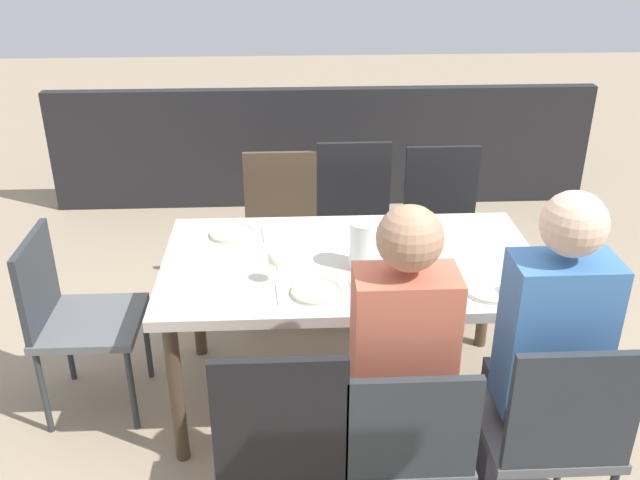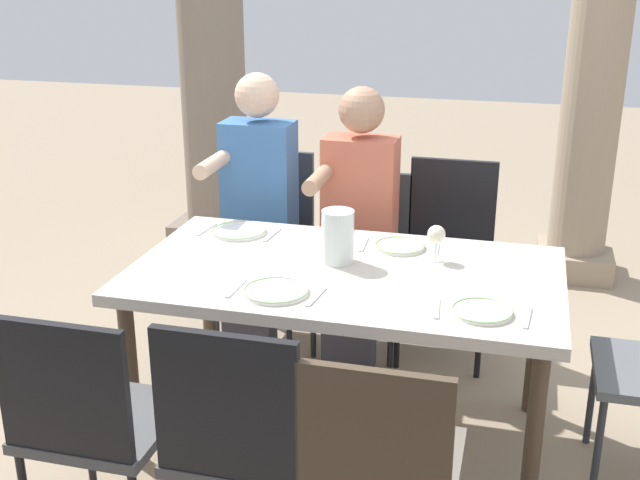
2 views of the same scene
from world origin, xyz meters
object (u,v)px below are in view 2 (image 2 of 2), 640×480
object	(u,v)px
diner_man_white	(356,219)
water_pitcher	(338,239)
chair_mid_north	(364,246)
diner_woman_green	(255,205)
dining_table	(345,286)
stone_column_near	(211,40)
plate_0	(239,231)
stone_column_centre	(598,50)
wine_glass_2	(436,235)
plate_1	(276,291)
plate_2	(400,246)
chair_mid_south	(242,437)
chair_east_north	(448,247)
chair_west_north	(268,230)
plate_3	(482,311)
chair_west_south	(90,417)
chair_east_south	(380,462)

from	to	relation	value
diner_man_white	water_pitcher	world-z (taller)	diner_man_white
chair_mid_north	diner_woman_green	distance (m)	0.58
dining_table	stone_column_near	xyz separation A→B (m)	(-1.35, 2.07, 0.68)
plate_0	chair_mid_north	bearing A→B (deg)	53.24
stone_column_centre	wine_glass_2	size ratio (longest dim) A/B	19.01
diner_woman_green	plate_0	xyz separation A→B (m)	(0.07, -0.42, 0.02)
plate_1	stone_column_near	bearing A→B (deg)	116.36
plate_2	chair_mid_south	bearing A→B (deg)	-102.89
chair_mid_south	chair_mid_north	bearing A→B (deg)	90.00
chair_east_north	stone_column_centre	size ratio (longest dim) A/B	0.34
chair_west_north	plate_3	xyz separation A→B (m)	(1.14, -1.15, 0.20)
chair_mid_south	plate_3	world-z (taller)	chair_mid_south
chair_west_south	chair_east_south	world-z (taller)	chair_west_south
diner_woman_green	diner_man_white	size ratio (longest dim) A/B	1.03
chair_east_south	diner_woman_green	bearing A→B (deg)	119.95
dining_table	chair_mid_south	distance (m)	0.90
diner_man_white	plate_1	xyz separation A→B (m)	(-0.08, -0.98, 0.04)
chair_mid_north	diner_man_white	distance (m)	0.27
diner_man_white	chair_east_north	bearing A→B (deg)	24.77
chair_east_south	plate_1	distance (m)	0.81
chair_east_south	chair_west_south	bearing A→B (deg)	-179.83
diner_woman_green	plate_1	bearing A→B (deg)	-67.07
plate_1	plate_3	xyz separation A→B (m)	(0.72, 0.01, 0.00)
chair_east_south	diner_man_white	bearing A→B (deg)	104.72
dining_table	water_pitcher	distance (m)	0.18
plate_0	plate_3	size ratio (longest dim) A/B	1.16
chair_mid_north	stone_column_centre	xyz separation A→B (m)	(1.08, 1.19, 0.85)
chair_east_north	plate_1	xyz separation A→B (m)	(-0.50, -1.17, 0.21)
diner_man_white	stone_column_near	size ratio (longest dim) A/B	0.48
plate_0	plate_2	distance (m)	0.70
chair_west_north	plate_2	size ratio (longest dim) A/B	4.51
chair_mid_south	water_pitcher	xyz separation A→B (m)	(0.06, 0.96, 0.29)
dining_table	plate_3	world-z (taller)	plate_3
plate_2	water_pitcher	bearing A→B (deg)	-134.75
wine_glass_2	water_pitcher	xyz separation A→B (m)	(-0.37, -0.11, -0.01)
dining_table	water_pitcher	world-z (taller)	water_pitcher
chair_east_south	wine_glass_2	distance (m)	1.11
diner_woman_green	stone_column_near	world-z (taller)	stone_column_near
chair_west_south	plate_3	world-z (taller)	chair_west_south
water_pitcher	wine_glass_2	bearing A→B (deg)	17.05
plate_1	chair_mid_south	bearing A→B (deg)	-81.96
plate_3	water_pitcher	distance (m)	0.68
stone_column_centre	chair_east_south	bearing A→B (deg)	-102.75
chair_west_south	stone_column_near	world-z (taller)	stone_column_near
wine_glass_2	plate_0	bearing A→B (deg)	172.72
plate_0	plate_2	bearing A→B (deg)	-0.81
diner_woman_green	plate_2	size ratio (longest dim) A/B	6.57
diner_woman_green	plate_0	size ratio (longest dim) A/B	5.67
chair_east_north	plate_2	world-z (taller)	chair_east_north
wine_glass_2	diner_woman_green	bearing A→B (deg)	150.46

